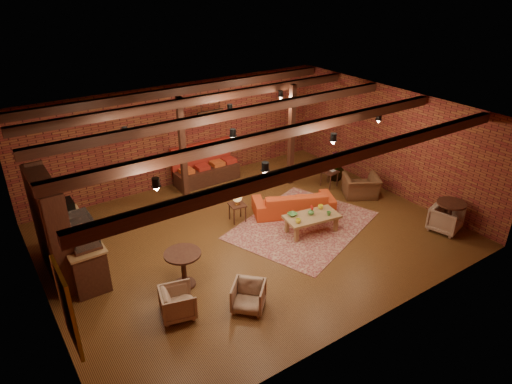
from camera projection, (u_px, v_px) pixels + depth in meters
floor at (252, 235)px, 11.94m from camera, size 10.00×10.00×0.00m
ceiling at (251, 117)px, 10.50m from camera, size 10.00×8.00×0.02m
wall_back at (181, 135)px, 14.18m from camera, size 10.00×0.02×3.20m
wall_front at (373, 258)px, 8.25m from camera, size 10.00×0.02×3.20m
wall_left at (34, 242)px, 8.72m from camera, size 0.02×8.00×3.20m
wall_right at (390, 141)px, 13.71m from camera, size 0.02×8.00×3.20m
ceiling_beams at (251, 122)px, 10.56m from camera, size 9.80×6.40×0.22m
ceiling_pipe at (217, 115)px, 11.84m from camera, size 9.60×0.12×0.12m
post_left at (183, 153)px, 12.85m from camera, size 0.16×0.16×3.20m
post_right at (291, 136)px, 14.10m from camera, size 0.16×0.16×3.20m
service_counter at (76, 240)px, 10.27m from camera, size 0.80×2.50×1.60m
plant_counter at (75, 219)px, 10.28m from camera, size 0.35×0.39×0.30m
shelving_hutch at (52, 228)px, 9.97m from camera, size 0.52×2.00×2.40m
chalkboard_menu at (68, 308)px, 7.05m from camera, size 0.08×0.96×1.46m
banquette at (206, 168)px, 14.64m from camera, size 2.10×0.70×1.00m
service_sign at (211, 115)px, 13.48m from camera, size 0.86×0.06×0.30m
ceiling_spotlights at (251, 131)px, 10.65m from camera, size 6.40×4.40×0.28m
rug at (302, 225)px, 12.39m from camera, size 4.48×3.96×0.01m
sofa at (294, 202)px, 12.89m from camera, size 2.44×1.72×0.66m
coffee_table at (311, 217)px, 11.91m from camera, size 1.53×0.92×0.74m
side_table_lamp at (237, 199)px, 12.32m from camera, size 0.47×0.47×0.87m
round_table_left at (183, 263)px, 9.86m from camera, size 0.80×0.80×0.84m
armchair_a at (178, 301)px, 9.09m from camera, size 0.77×0.80×0.69m
armchair_b at (248, 295)px, 9.28m from camera, size 0.87×0.87×0.66m
armchair_right at (361, 183)px, 13.75m from camera, size 1.22×1.09×0.89m
side_table_book at (330, 172)px, 14.39m from camera, size 0.53×0.53×0.53m
round_table_right at (450, 212)px, 11.86m from camera, size 0.73×0.73×0.86m
armchair_far at (446, 218)px, 12.00m from camera, size 0.89×0.86×0.76m
plant_tall at (338, 140)px, 14.43m from camera, size 1.60×1.60×2.73m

